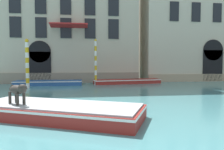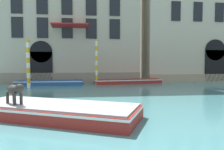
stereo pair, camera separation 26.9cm
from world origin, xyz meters
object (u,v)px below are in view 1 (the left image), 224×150
(boat_moored_near_palazzo, at_px, (49,83))
(boat_moored_far, at_px, (127,81))
(boat_foreground, at_px, (58,110))
(mooring_pole_0, at_px, (27,63))
(dog_on_deck, at_px, (18,90))
(mooring_pole_1, at_px, (96,62))

(boat_moored_near_palazzo, relative_size, boat_moored_far, 0.90)
(boat_foreground, relative_size, boat_moored_near_palazzo, 1.12)
(boat_moored_far, xyz_separation_m, mooring_pole_0, (-8.84, -2.74, 1.79))
(dog_on_deck, xyz_separation_m, boat_moored_near_palazzo, (-0.68, 12.28, -0.85))
(dog_on_deck, distance_m, mooring_pole_1, 12.49)
(boat_moored_far, xyz_separation_m, mooring_pole_1, (-3.19, -0.76, 1.92))
(boat_moored_near_palazzo, distance_m, mooring_pole_0, 3.25)
(boat_moored_near_palazzo, bearing_deg, mooring_pole_1, -4.13)
(dog_on_deck, bearing_deg, boat_moored_far, 110.93)
(mooring_pole_0, bearing_deg, boat_moored_near_palazzo, 60.65)
(boat_foreground, xyz_separation_m, boat_moored_near_palazzo, (-2.15, 12.40, -0.07))
(mooring_pole_0, distance_m, mooring_pole_1, 5.99)
(boat_moored_far, distance_m, mooring_pole_0, 9.42)
(dog_on_deck, distance_m, boat_moored_far, 14.41)
(dog_on_deck, bearing_deg, boat_foreground, 44.35)
(boat_moored_far, bearing_deg, dog_on_deck, -125.97)
(boat_moored_near_palazzo, height_order, boat_moored_far, boat_moored_far)
(boat_moored_near_palazzo, relative_size, mooring_pole_1, 1.43)
(dog_on_deck, height_order, mooring_pole_1, mooring_pole_1)
(dog_on_deck, xyz_separation_m, mooring_pole_1, (3.64, 11.89, 1.08))
(boat_foreground, distance_m, dog_on_deck, 1.66)
(boat_foreground, distance_m, boat_moored_near_palazzo, 12.59)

